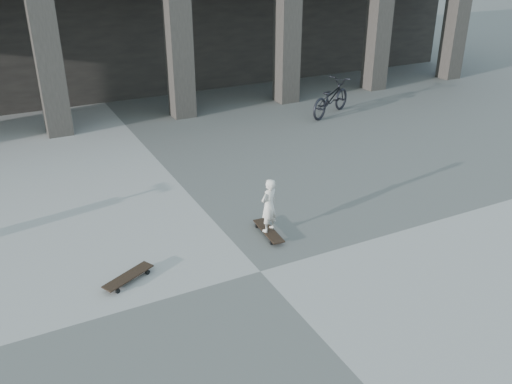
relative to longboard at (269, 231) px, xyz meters
name	(u,v)px	position (x,y,z in m)	size (l,w,h in m)	color
ground	(260,271)	(-0.68, -0.99, -0.07)	(90.00, 90.00, 0.00)	#52524F
longboard	(269,231)	(0.00, 0.00, 0.00)	(0.29, 0.96, 0.09)	black
skateboard_spare	(128,277)	(-2.65, -0.29, 0.01)	(0.90, 0.61, 0.11)	black
child	(269,205)	(0.00, 0.00, 0.52)	(0.37, 0.24, 1.01)	beige
bicycle	(331,98)	(5.11, 5.59, 0.45)	(0.70, 1.99, 1.05)	black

